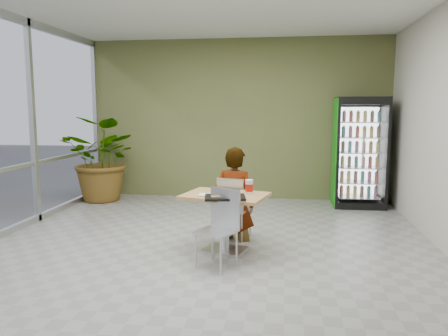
{
  "coord_description": "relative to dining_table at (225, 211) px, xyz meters",
  "views": [
    {
      "loc": [
        0.99,
        -5.29,
        1.82
      ],
      "look_at": [
        0.14,
        0.66,
        1.0
      ],
      "focal_mm": 35.0,
      "sensor_mm": 36.0,
      "label": 1
    }
  ],
  "objects": [
    {
      "name": "ground",
      "position": [
        -0.24,
        -0.06,
        -0.54
      ],
      "size": [
        7.0,
        7.0,
        0.0
      ],
      "primitive_type": "plane",
      "color": "gray",
      "rests_on": "ground"
    },
    {
      "name": "room_envelope",
      "position": [
        -0.24,
        -0.06,
        1.06
      ],
      "size": [
        6.0,
        7.0,
        3.2
      ],
      "primitive_type": null,
      "color": "beige",
      "rests_on": "ground"
    },
    {
      "name": "dining_table",
      "position": [
        0.0,
        0.0,
        0.0
      ],
      "size": [
        1.15,
        0.93,
        0.75
      ],
      "rotation": [
        0.0,
        0.0,
        -0.23
      ],
      "color": "tan",
      "rests_on": "ground"
    },
    {
      "name": "chair_far",
      "position": [
        0.03,
        0.53,
        -0.02
      ],
      "size": [
        0.48,
        0.49,
        0.88
      ],
      "rotation": [
        0.0,
        0.0,
        2.87
      ],
      "color": "#B6B9BC",
      "rests_on": "ground"
    },
    {
      "name": "chair_near",
      "position": [
        0.01,
        -0.47,
        -0.01
      ],
      "size": [
        0.53,
        0.53,
        0.9
      ],
      "rotation": [
        0.0,
        0.0,
        -0.43
      ],
      "color": "#B6B9BC",
      "rests_on": "ground"
    },
    {
      "name": "seated_woman",
      "position": [
        0.06,
        0.57,
        -0.04
      ],
      "size": [
        0.67,
        0.53,
        1.6
      ],
      "primitive_type": "imported",
      "rotation": [
        0.0,
        0.0,
        2.87
      ],
      "color": "black",
      "rests_on": "ground"
    },
    {
      "name": "pizza_plate",
      "position": [
        -0.06,
        0.05,
        0.23
      ],
      "size": [
        0.34,
        0.25,
        0.03
      ],
      "color": "silver",
      "rests_on": "dining_table"
    },
    {
      "name": "soda_cup",
      "position": [
        0.3,
        0.07,
        0.3
      ],
      "size": [
        0.1,
        0.1,
        0.18
      ],
      "color": "silver",
      "rests_on": "dining_table"
    },
    {
      "name": "napkin_stack",
      "position": [
        -0.22,
        -0.14,
        0.22
      ],
      "size": [
        0.17,
        0.17,
        0.02
      ],
      "primitive_type": "cube",
      "rotation": [
        0.0,
        0.0,
        0.04
      ],
      "color": "silver",
      "rests_on": "dining_table"
    },
    {
      "name": "cafeteria_tray",
      "position": [
        0.04,
        -0.26,
        0.23
      ],
      "size": [
        0.53,
        0.42,
        0.03
      ],
      "primitive_type": "cube",
      "rotation": [
        0.0,
        0.0,
        0.16
      ],
      "color": "black",
      "rests_on": "dining_table"
    },
    {
      "name": "beverage_fridge",
      "position": [
        2.1,
        2.96,
        0.48
      ],
      "size": [
        0.93,
        0.72,
        2.03
      ],
      "rotation": [
        0.0,
        0.0,
        0.01
      ],
      "color": "black",
      "rests_on": "ground"
    },
    {
      "name": "potted_plant",
      "position": [
        -2.8,
        2.79,
        0.3
      ],
      "size": [
        1.72,
        1.57,
        1.67
      ],
      "primitive_type": "imported",
      "rotation": [
        0.0,
        0.0,
        -0.2
      ],
      "color": "#2C6026",
      "rests_on": "ground"
    }
  ]
}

